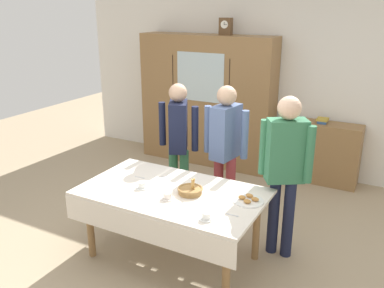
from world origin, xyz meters
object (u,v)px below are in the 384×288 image
book_stack (322,120)px  pastry_plate (248,200)px  tea_cup_mid_left (206,216)px  dining_table (170,201)px  person_behind_table_left (285,162)px  wall_cabinet (207,101)px  mantel_clock (226,26)px  person_by_cabinet (178,136)px  bookshelf_low (319,152)px  tea_cup_front_edge (142,185)px  spoon_center (141,178)px  bread_basket (190,190)px  tea_cup_mid_right (167,196)px  spoon_far_right (235,215)px  person_near_right_end (226,142)px  spoon_far_left (168,177)px

book_stack → pastry_plate: (-0.14, -2.47, -0.15)m
tea_cup_mid_left → pastry_plate: (0.19, 0.47, -0.01)m
dining_table → person_behind_table_left: size_ratio=1.07×
wall_cabinet → mantel_clock: mantel_clock is taller
person_by_cabinet → bookshelf_low: bearing=51.8°
pastry_plate → person_behind_table_left: bearing=66.2°
mantel_clock → tea_cup_front_edge: size_ratio=1.85×
book_stack → spoon_center: book_stack is taller
bread_basket → person_behind_table_left: bearing=36.6°
tea_cup_mid_right → pastry_plate: (0.67, 0.30, -0.01)m
dining_table → spoon_far_right: bearing=-10.8°
tea_cup_mid_right → person_by_cabinet: size_ratio=0.08×
person_near_right_end → tea_cup_front_edge: bearing=-113.3°
bookshelf_low → spoon_center: 2.82m
book_stack → person_behind_table_left: (0.06, -2.04, 0.10)m
person_behind_table_left → bread_basket: bearing=-143.4°
mantel_clock → spoon_center: (0.18, -2.44, -1.38)m
person_behind_table_left → tea_cup_mid_right: bearing=-139.4°
bread_basket → person_by_cabinet: 1.12m
tea_cup_mid_right → bread_basket: bread_basket is taller
tea_cup_mid_right → mantel_clock: bearing=103.6°
tea_cup_front_edge → person_near_right_end: bearing=66.7°
tea_cup_front_edge → bread_basket: bread_basket is taller
bookshelf_low → spoon_far_right: size_ratio=9.16×
person_behind_table_left → spoon_center: bearing=-161.1°
bookshelf_low → tea_cup_mid_left: (-0.33, -2.94, 0.33)m
bread_basket → spoon_center: bearing=172.3°
person_near_right_end → person_by_cabinet: person_near_right_end is taller
tea_cup_mid_left → dining_table: bearing=150.6°
spoon_far_right → spoon_center: size_ratio=1.00×
wall_cabinet → mantel_clock: (0.29, -0.00, 1.12)m
bookshelf_low → tea_cup_mid_left: bearing=-96.4°
tea_cup_mid_right → person_near_right_end: bearing=85.1°
bookshelf_low → tea_cup_mid_left: bookshelf_low is taller
bookshelf_low → spoon_center: (-1.29, -2.50, 0.30)m
pastry_plate → person_behind_table_left: 0.54m
mantel_clock → tea_cup_mid_right: (0.66, -2.72, -1.36)m
book_stack → tea_cup_mid_right: 2.89m
wall_cabinet → tea_cup_mid_right: 2.89m
dining_table → person_behind_table_left: (0.91, 0.60, 0.36)m
mantel_clock → spoon_far_left: 2.72m
tea_cup_front_edge → bread_basket: size_ratio=0.54×
bookshelf_low → spoon_far_left: size_ratio=9.16×
spoon_far_right → person_by_cabinet: bearing=137.0°
spoon_far_left → dining_table: bearing=-54.5°
mantel_clock → tea_cup_mid_right: mantel_clock is taller
tea_cup_front_edge → spoon_far_left: bearing=74.9°
pastry_plate → person_behind_table_left: person_behind_table_left is taller
tea_cup_front_edge → spoon_center: tea_cup_front_edge is taller
dining_table → spoon_far_left: 0.35m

